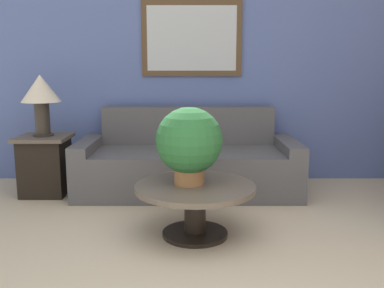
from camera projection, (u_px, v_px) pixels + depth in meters
name	position (u px, v px, depth m)	size (l,w,h in m)	color
wall_back	(217.00, 63.00, 4.70)	(7.08, 0.09, 2.60)	#5166A8
couch_main	(189.00, 165.00, 4.38)	(2.20, 0.90, 0.84)	#4C4C51
coffee_table	(196.00, 199.00, 3.21)	(0.90, 0.90, 0.40)	black
side_table	(46.00, 164.00, 4.27)	(0.50, 0.50, 0.59)	black
table_lamp	(42.00, 93.00, 4.14)	(0.38, 0.38, 0.60)	#2D2823
potted_plant_on_table	(190.00, 142.00, 3.16)	(0.50, 0.50, 0.58)	#9E6B42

